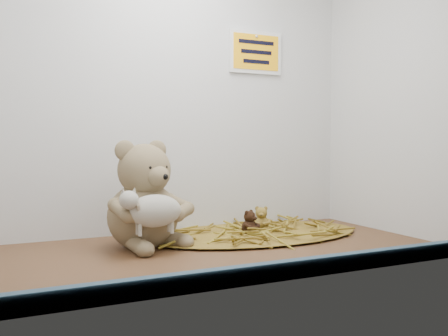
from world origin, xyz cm
name	(u,v)px	position (x,y,z in cm)	size (l,w,h in cm)	color
alcove_shell	(191,70)	(0.00, 9.00, 45.00)	(120.40, 60.20, 90.40)	#432B17
front_rail	(265,273)	(0.00, -28.80, 1.80)	(119.28, 2.20, 3.60)	#375669
straw_bed	(255,233)	(21.49, 13.69, 0.62)	(64.28, 37.32, 1.24)	brown
main_teddy	(143,194)	(-11.92, 12.09, 13.59)	(21.91, 23.13, 27.17)	#8D7B57
toy_lamb	(155,211)	(-11.92, 2.35, 10.41)	(16.87, 10.30, 10.90)	beige
mini_teddy_tan	(261,217)	(24.60, 15.79, 4.73)	(5.63, 5.94, 6.98)	olive
mini_teddy_brown	(249,221)	(18.38, 11.60, 4.63)	(5.46, 5.76, 6.77)	black
wall_sign	(255,52)	(30.00, 29.40, 55.00)	(16.00, 1.20, 11.00)	#F2A10C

